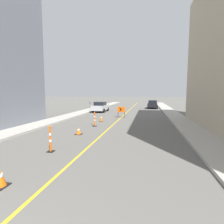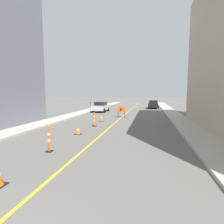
% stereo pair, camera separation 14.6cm
% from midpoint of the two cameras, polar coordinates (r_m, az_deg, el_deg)
% --- Properties ---
extents(lane_stripe, '(0.12, 54.46, 0.01)m').
position_cam_midpoint_polar(lane_stripe, '(28.11, 5.46, 0.16)').
color(lane_stripe, gold).
rests_on(lane_stripe, ground_plane).
extents(sidewalk_left, '(2.10, 54.46, 0.16)m').
position_cam_midpoint_polar(sidewalk_left, '(29.55, -7.20, 0.58)').
color(sidewalk_left, '#ADA89E').
rests_on(sidewalk_left, ground_plane).
extents(sidewalk_right, '(2.10, 54.46, 0.16)m').
position_cam_midpoint_polar(sidewalk_right, '(28.12, 18.78, 0.02)').
color(sidewalk_right, '#ADA89E').
rests_on(sidewalk_right, ground_plane).
extents(traffic_cone_second, '(0.45, 0.45, 0.52)m').
position_cam_midpoint_polar(traffic_cone_second, '(12.67, -10.74, -6.03)').
color(traffic_cone_second, black).
rests_on(traffic_cone_second, ground_plane).
extents(traffic_cone_third, '(0.34, 0.34, 0.67)m').
position_cam_midpoint_polar(traffic_cone_third, '(18.08, -3.31, -2.06)').
color(traffic_cone_third, black).
rests_on(traffic_cone_third, ground_plane).
extents(delineator_post_front, '(0.32, 0.32, 1.31)m').
position_cam_midpoint_polar(delineator_post_front, '(9.28, -19.46, -8.73)').
color(delineator_post_front, black).
rests_on(delineator_post_front, ground_plane).
extents(delineator_post_rear, '(0.33, 0.33, 1.26)m').
position_cam_midpoint_polar(delineator_post_rear, '(15.47, -5.49, -2.64)').
color(delineator_post_rear, black).
rests_on(delineator_post_rear, ground_plane).
extents(arrow_barricade_primary, '(0.92, 0.10, 1.31)m').
position_cam_midpoint_polar(arrow_barricade_primary, '(20.81, 3.29, 0.64)').
color(arrow_barricade_primary, '#EF560C').
rests_on(arrow_barricade_primary, ground_plane).
extents(parked_car_curb_near, '(1.95, 4.34, 1.59)m').
position_cam_midpoint_polar(parked_car_curb_near, '(27.58, -3.46, 1.73)').
color(parked_car_curb_near, '#B7B7BC').
rests_on(parked_car_curb_near, ground_plane).
extents(parked_car_curb_mid, '(2.01, 4.38, 1.59)m').
position_cam_midpoint_polar(parked_car_curb_mid, '(34.78, 13.48, 2.47)').
color(parked_car_curb_mid, black).
rests_on(parked_car_curb_mid, ground_plane).
extents(parking_meter_far_curb, '(0.12, 0.11, 1.39)m').
position_cam_midpoint_polar(parking_meter_far_curb, '(27.83, -6.88, 2.43)').
color(parking_meter_far_curb, '#4C4C51').
rests_on(parking_meter_far_curb, sidewalk_left).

